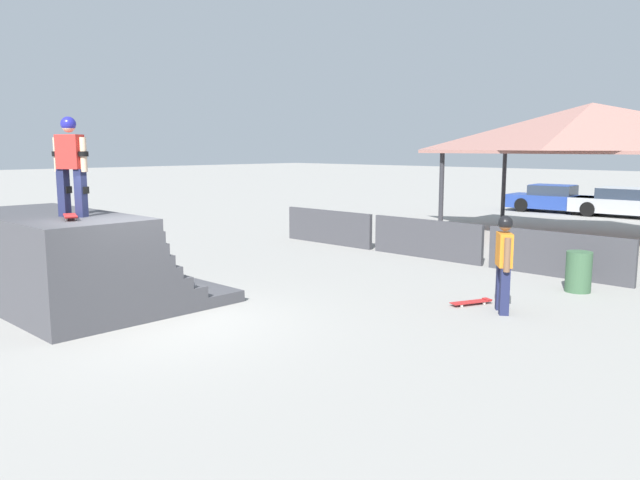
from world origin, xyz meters
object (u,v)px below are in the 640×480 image
(skateboard_on_deck, at_px, (70,216))
(skateboard_on_ground, at_px, (472,302))
(skater_on_deck, at_px, (70,160))
(parked_car_silver, at_px, (627,203))
(trash_bin, at_px, (579,272))
(parked_car_blue, at_px, (554,199))
(bystander_walking, at_px, (504,256))

(skateboard_on_deck, relative_size, skateboard_on_ground, 0.93)
(skater_on_deck, bearing_deg, parked_car_silver, 60.63)
(trash_bin, height_order, parked_car_silver, parked_car_silver)
(parked_car_blue, bearing_deg, skateboard_on_ground, -75.86)
(skateboard_on_ground, bearing_deg, bystander_walking, -75.37)
(skateboard_on_deck, distance_m, skateboard_on_ground, 7.48)
(skateboard_on_ground, bearing_deg, parked_car_silver, 33.14)
(skater_on_deck, bearing_deg, bystander_walking, 19.54)
(bystander_walking, height_order, parked_car_silver, bystander_walking)
(skateboard_on_deck, distance_m, parked_car_silver, 23.91)
(skater_on_deck, distance_m, parked_car_blue, 23.71)
(bystander_walking, height_order, skateboard_on_ground, bystander_walking)
(parked_car_blue, height_order, parked_car_silver, same)
(bystander_walking, bearing_deg, parked_car_blue, -16.89)
(skater_on_deck, distance_m, trash_bin, 10.20)
(skateboard_on_ground, height_order, trash_bin, trash_bin)
(bystander_walking, relative_size, parked_car_silver, 0.39)
(trash_bin, distance_m, parked_car_blue, 17.16)
(skater_on_deck, height_order, skateboard_on_deck, skater_on_deck)
(skater_on_deck, height_order, trash_bin, skater_on_deck)
(skater_on_deck, height_order, bystander_walking, skater_on_deck)
(skateboard_on_deck, distance_m, parked_car_blue, 23.90)
(skateboard_on_deck, xyz_separation_m, bystander_walking, (5.07, 5.67, -0.79))
(skateboard_on_deck, height_order, skateboard_on_ground, skateboard_on_deck)
(skater_on_deck, distance_m, skateboard_on_ground, 7.81)
(skateboard_on_deck, relative_size, trash_bin, 0.94)
(bystander_walking, bearing_deg, skateboard_on_deck, 100.20)
(parked_car_blue, xyz_separation_m, parked_car_silver, (3.18, 0.05, 0.00))
(trash_bin, bearing_deg, bystander_walking, -97.48)
(skateboard_on_ground, relative_size, parked_car_silver, 0.19)
(skater_on_deck, height_order, parked_car_blue, skater_on_deck)
(skateboard_on_ground, bearing_deg, parked_car_blue, 42.63)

